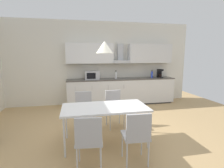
% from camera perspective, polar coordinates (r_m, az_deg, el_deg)
% --- Properties ---
extents(ground_plane, '(8.83, 7.68, 0.02)m').
position_cam_1_polar(ground_plane, '(4.03, -1.51, -15.96)').
color(ground_plane, tan).
extents(wall_back, '(7.06, 0.10, 2.87)m').
position_cam_1_polar(wall_back, '(6.24, -5.95, 6.76)').
color(wall_back, silver).
rests_on(wall_back, ground_plane).
extents(kitchen_counter, '(3.75, 0.64, 0.91)m').
position_cam_1_polar(kitchen_counter, '(6.18, 3.11, -2.35)').
color(kitchen_counter, '#333333').
rests_on(kitchen_counter, ground_plane).
extents(backsplash_tile, '(3.73, 0.02, 0.48)m').
position_cam_1_polar(backsplash_tile, '(6.36, 2.48, 4.28)').
color(backsplash_tile, silver).
rests_on(backsplash_tile, kitchen_counter).
extents(upper_wall_cabinets, '(3.73, 0.40, 0.67)m').
position_cam_1_polar(upper_wall_cabinets, '(6.18, 2.89, 9.89)').
color(upper_wall_cabinets, silver).
extents(microwave, '(0.48, 0.35, 0.28)m').
position_cam_1_polar(microwave, '(5.90, -6.57, 2.87)').
color(microwave, '#ADADB2').
rests_on(microwave, kitchen_counter).
extents(coffee_maker, '(0.18, 0.19, 0.30)m').
position_cam_1_polar(coffee_maker, '(6.63, 15.30, 3.40)').
color(coffee_maker, black).
rests_on(coffee_maker, kitchen_counter).
extents(bottle_blue, '(0.08, 0.08, 0.28)m').
position_cam_1_polar(bottle_blue, '(6.47, 12.88, 3.09)').
color(bottle_blue, blue).
rests_on(bottle_blue, kitchen_counter).
extents(bottle_white, '(0.07, 0.07, 0.29)m').
position_cam_1_polar(bottle_white, '(6.03, 1.29, 2.92)').
color(bottle_white, white).
rests_on(bottle_white, kitchen_counter).
extents(dining_table, '(1.62, 0.83, 0.74)m').
position_cam_1_polar(dining_table, '(3.39, -2.32, -8.09)').
color(dining_table, white).
rests_on(dining_table, ground_plane).
extents(chair_far_right, '(0.43, 0.43, 0.87)m').
position_cam_1_polar(chair_far_right, '(4.25, 0.68, -6.77)').
color(chair_far_right, '#B2B2B7').
rests_on(chair_far_right, ground_plane).
extents(chair_near_right, '(0.42, 0.42, 0.87)m').
position_cam_1_polar(chair_near_right, '(2.82, 8.06, -15.56)').
color(chair_near_right, '#B2B2B7').
rests_on(chair_near_right, ground_plane).
extents(chair_far_left, '(0.40, 0.40, 0.87)m').
position_cam_1_polar(chair_far_left, '(4.16, -9.18, -7.26)').
color(chair_far_left, '#B2B2B7').
rests_on(chair_far_left, ground_plane).
extents(chair_near_left, '(0.44, 0.44, 0.87)m').
position_cam_1_polar(chair_near_left, '(2.68, -7.58, -16.96)').
color(chair_near_left, '#B2B2B7').
rests_on(chair_near_left, ground_plane).
extents(pendant_lamp, '(0.32, 0.32, 0.22)m').
position_cam_1_polar(pendant_lamp, '(3.24, -2.46, 11.93)').
color(pendant_lamp, silver).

